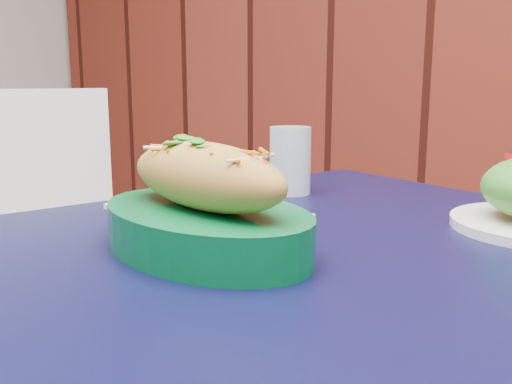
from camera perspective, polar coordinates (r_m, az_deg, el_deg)
The scene contains 4 objects.
cafe_table at distance 0.66m, azimuth 8.81°, elevation -13.14°, with size 0.99×0.99×0.75m.
chair_left at distance 1.20m, azimuth -21.51°, elevation -9.25°, with size 0.54×0.54×0.91m.
banh_mi_basket at distance 0.61m, azimuth -5.09°, elevation -1.46°, with size 0.30×0.22×0.13m.
water_glass at distance 0.91m, azimuth 3.44°, elevation 3.17°, with size 0.07×0.07×0.11m, color silver.
Camera 1 is at (0.35, 0.95, 0.93)m, focal length 40.00 mm.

